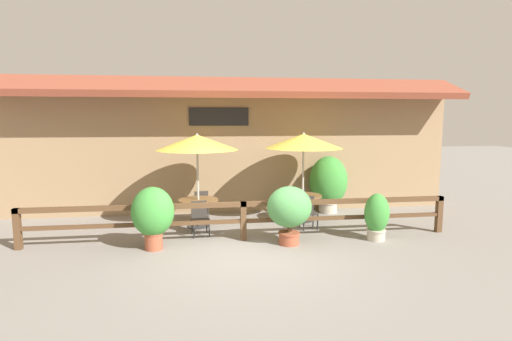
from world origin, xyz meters
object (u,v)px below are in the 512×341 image
at_px(patio_umbrella_near, 197,142).
at_px(chair_near_streetside, 200,216).
at_px(chair_near_wallside, 201,203).
at_px(dining_table_middle, 303,200).
at_px(dining_table_near, 198,205).
at_px(potted_plant_corner_fern, 377,216).
at_px(potted_plant_small_flowering, 289,209).
at_px(potted_plant_tall_tropical, 153,214).
at_px(potted_plant_broad_leaf, 328,182).
at_px(patio_umbrella_middle, 304,141).
at_px(chair_middle_wallside, 297,199).
at_px(chair_middle_streetside, 308,211).

relative_size(patio_umbrella_near, chair_near_streetside, 2.97).
distance_m(chair_near_wallside, dining_table_middle, 2.97).
bearing_deg(dining_table_near, potted_plant_corner_fern, -22.74).
relative_size(patio_umbrella_near, potted_plant_small_flowering, 1.84).
bearing_deg(chair_near_wallside, potted_plant_tall_tropical, 59.92).
relative_size(dining_table_near, potted_plant_tall_tropical, 0.76).
bearing_deg(chair_near_streetside, patio_umbrella_near, 84.34).
xyz_separation_m(potted_plant_corner_fern, potted_plant_broad_leaf, (-0.27, 2.93, 0.36)).
bearing_deg(potted_plant_small_flowering, patio_umbrella_middle, 67.38).
relative_size(chair_near_streetside, potted_plant_corner_fern, 0.75).
relative_size(chair_near_streetside, potted_plant_broad_leaf, 0.48).
bearing_deg(patio_umbrella_near, chair_near_wallside, 85.14).
bearing_deg(chair_near_wallside, dining_table_middle, 161.01).
bearing_deg(patio_umbrella_near, potted_plant_tall_tropical, -119.44).
height_order(dining_table_near, potted_plant_small_flowering, potted_plant_small_flowering).
bearing_deg(potted_plant_broad_leaf, potted_plant_tall_tropical, -150.05).
height_order(chair_near_streetside, patio_umbrella_middle, patio_umbrella_middle).
relative_size(chair_near_wallside, potted_plant_small_flowering, 0.62).
bearing_deg(potted_plant_tall_tropical, chair_near_wallside, 67.45).
height_order(dining_table_middle, chair_middle_wallside, chair_middle_wallside).
xyz_separation_m(patio_umbrella_middle, chair_middle_streetside, (-0.05, -0.76, -1.83)).
bearing_deg(potted_plant_small_flowering, chair_middle_streetside, 57.92).
bearing_deg(potted_plant_tall_tropical, potted_plant_broad_leaf, 29.95).
relative_size(chair_near_wallside, dining_table_middle, 0.79).
distance_m(dining_table_middle, chair_middle_streetside, 0.77).
bearing_deg(chair_middle_streetside, patio_umbrella_middle, 84.78).
relative_size(patio_umbrella_middle, chair_middle_wallside, 2.97).
relative_size(patio_umbrella_middle, potted_plant_broad_leaf, 1.43).
relative_size(chair_middle_wallside, potted_plant_small_flowering, 0.62).
bearing_deg(potted_plant_corner_fern, chair_middle_wallside, 115.01).
distance_m(chair_near_wallside, chair_middle_streetside, 3.17).
height_order(dining_table_near, chair_middle_wallside, chair_middle_wallside).
bearing_deg(potted_plant_broad_leaf, chair_middle_streetside, -123.38).
bearing_deg(chair_middle_streetside, dining_table_near, 167.63).
distance_m(chair_near_streetside, potted_plant_small_flowering, 2.35).
bearing_deg(dining_table_middle, patio_umbrella_near, -175.94).
xyz_separation_m(patio_umbrella_near, patio_umbrella_middle, (2.98, 0.21, 0.00)).
bearing_deg(potted_plant_tall_tropical, dining_table_middle, 26.54).
bearing_deg(patio_umbrella_near, dining_table_middle, 4.06).
xyz_separation_m(chair_middle_streetside, potted_plant_tall_tropical, (-3.93, -1.23, 0.34)).
relative_size(patio_umbrella_near, dining_table_middle, 2.34).
xyz_separation_m(patio_umbrella_middle, potted_plant_broad_leaf, (1.06, 0.92, -1.36)).
relative_size(dining_table_near, chair_near_streetside, 1.27).
relative_size(chair_middle_streetside, potted_plant_tall_tropical, 0.60).
height_order(dining_table_middle, potted_plant_broad_leaf, potted_plant_broad_leaf).
xyz_separation_m(dining_table_middle, chair_middle_streetside, (-0.05, -0.76, -0.13)).
height_order(patio_umbrella_near, patio_umbrella_middle, same).
relative_size(patio_umbrella_near, potted_plant_broad_leaf, 1.43).
xyz_separation_m(patio_umbrella_near, dining_table_middle, (2.98, 0.21, -1.70)).
bearing_deg(patio_umbrella_near, patio_umbrella_middle, 4.06).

